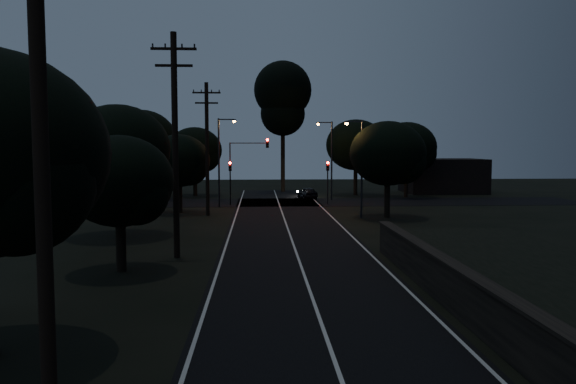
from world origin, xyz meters
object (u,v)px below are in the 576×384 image
utility_pole_mid (175,142)px  signal_mast (248,159)px  tall_pine (283,98)px  car (307,193)px  utility_pole_far (207,147)px  streetlight_a (221,156)px  signal_left (230,175)px  streetlight_c (360,161)px  streetlight_b (330,155)px  signal_right (328,175)px  utility_pole_near (39,107)px

utility_pole_mid → signal_mast: bearing=83.0°
tall_pine → car: size_ratio=4.39×
utility_pole_far → streetlight_a: bearing=83.4°
signal_left → streetlight_c: streetlight_c is taller
tall_pine → car: tall_pine is taller
signal_mast → signal_left: bearing=-179.9°
tall_pine → streetlight_c: 26.39m
signal_mast → car: signal_mast is taller
streetlight_b → streetlight_c: bearing=-87.9°
utility_pole_mid → utility_pole_far: bearing=90.0°
car → signal_right: bearing=91.7°
tall_pine → signal_left: tall_pine is taller
tall_pine → streetlight_b: size_ratio=1.96×
signal_right → streetlight_b: streetlight_b is taller
streetlight_c → utility_pole_mid: bearing=-128.3°
signal_mast → car: size_ratio=1.75×
streetlight_c → car: streetlight_c is taller
car → streetlight_a: bearing=31.5°
signal_right → signal_mast: (-7.51, 0.00, 1.50)m
utility_pole_mid → streetlight_c: utility_pole_mid is taller
signal_right → streetlight_a: bearing=-168.7°
utility_pole_near → streetlight_a: 40.04m
utility_pole_near → signal_right: 43.44m
utility_pole_near → streetlight_b: utility_pole_near is taller
utility_pole_mid → utility_pole_far: (0.00, 17.00, -0.25)m
signal_left → streetlight_a: 2.77m
utility_pole_far → streetlight_c: 12.05m
streetlight_a → streetlight_c: 13.72m
utility_pole_near → signal_left: (1.40, 41.99, -3.41)m
utility_pole_far → car: size_ratio=2.94×
utility_pole_mid → streetlight_b: size_ratio=1.38×
utility_pole_far → utility_pole_mid: bearing=-90.0°
utility_pole_near → streetlight_a: size_ratio=1.50×
streetlight_a → streetlight_c: (11.14, -8.00, -0.29)m
utility_pole_near → tall_pine: 57.65m
signal_left → signal_mast: size_ratio=0.66×
streetlight_c → streetlight_a: bearing=144.3°
streetlight_a → streetlight_b: same height
signal_left → streetlight_b: size_ratio=0.51×
signal_right → signal_mast: 7.66m
utility_pole_near → signal_mast: 42.15m
utility_pole_near → utility_pole_far: 34.01m
utility_pole_mid → streetlight_c: bearing=51.7°
utility_pole_mid → signal_mast: (3.09, 24.99, -1.40)m
streetlight_c → car: (-2.63, 15.96, -3.74)m
streetlight_c → car: 16.60m
utility_pole_far → signal_left: 8.53m
utility_pole_far → signal_right: 13.53m
car → utility_pole_far: bearing=45.1°
signal_right → streetlight_c: bearing=-83.0°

